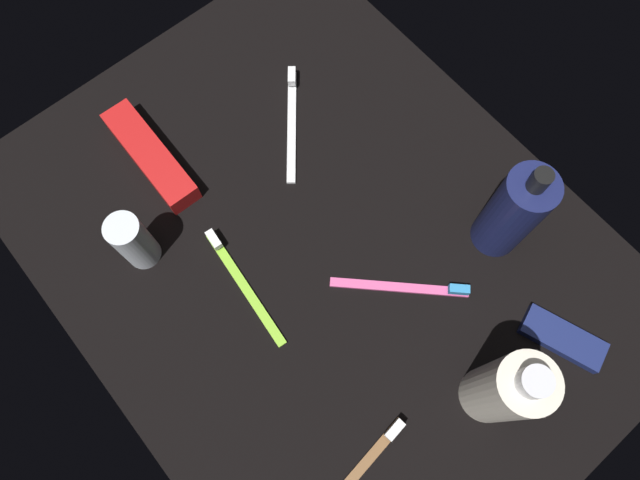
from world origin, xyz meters
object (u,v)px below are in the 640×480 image
toothbrush_lime (240,280)px  toothbrush_white (292,118)px  bodywash_bottle (506,389)px  toothbrush_pink (408,287)px  toothpaste_box_red (151,156)px  lotion_bottle (513,212)px  deodorant_stick (133,241)px  toothbrush_brown (358,472)px  snack_bar_navy (563,338)px

toothbrush_lime → toothbrush_white: bearing=125.2°
bodywash_bottle → toothbrush_pink: bearing=173.3°
bodywash_bottle → toothpaste_box_red: bodywash_bottle is taller
lotion_bottle → toothbrush_white: 33.51cm
toothbrush_lime → lotion_bottle: bearing=60.6°
deodorant_stick → toothbrush_brown: bearing=5.7°
lotion_bottle → toothbrush_brown: 35.94cm
snack_bar_navy → toothbrush_white: bearing=167.6°
bodywash_bottle → toothbrush_lime: size_ratio=1.01×
toothbrush_lime → toothbrush_pink: (14.80, 16.02, 0.00)cm
lotion_bottle → deodorant_stick: bearing=-126.9°
lotion_bottle → toothpaste_box_red: 48.54cm
toothbrush_white → snack_bar_navy: toothbrush_white is taller
toothbrush_pink → toothbrush_white: bearing=171.5°
lotion_bottle → toothbrush_pink: (-2.05, -13.94, -7.53)cm
deodorant_stick → lotion_bottle: bearing=53.1°
lotion_bottle → bodywash_bottle: (13.97, -15.81, 0.18)cm
bodywash_bottle → snack_bar_navy: size_ratio=1.76×
toothpaste_box_red → snack_bar_navy: size_ratio=1.69×
lotion_bottle → bodywash_bottle: size_ratio=1.02×
toothbrush_brown → toothbrush_white: bearing=150.1°
toothbrush_pink → toothbrush_brown: bearing=-57.5°
bodywash_bottle → snack_bar_navy: bodywash_bottle is taller
deodorant_stick → toothbrush_brown: deodorant_stick is taller
toothbrush_lime → toothbrush_brown: 27.52cm
toothbrush_white → toothbrush_lime: bearing=-54.8°
toothbrush_lime → toothbrush_white: same height
lotion_bottle → toothbrush_white: size_ratio=1.28×
bodywash_bottle → deodorant_stick: 47.42cm
snack_bar_navy → toothbrush_pink: bearing=-169.0°
bodywash_bottle → lotion_bottle: bearing=131.4°
toothbrush_lime → toothbrush_brown: (27.29, -3.60, 0.00)cm
toothbrush_lime → toothbrush_brown: bearing=-7.5°
bodywash_bottle → toothbrush_white: bearing=172.2°
toothbrush_white → lotion_bottle: bearing=17.1°
toothbrush_pink → deodorant_stick: bearing=-138.0°
toothbrush_lime → toothpaste_box_red: toothpaste_box_red is taller
toothbrush_brown → snack_bar_navy: size_ratio=1.73×
lotion_bottle → toothbrush_lime: bearing=-119.4°
toothbrush_pink → toothpaste_box_red: 39.44cm
lotion_bottle → bodywash_bottle: 21.10cm
toothbrush_white → toothbrush_brown: same height
toothbrush_white → toothpaste_box_red: 20.48cm
toothbrush_lime → toothpaste_box_red: size_ratio=1.02×
toothpaste_box_red → deodorant_stick: bearing=-38.4°
deodorant_stick → toothpaste_box_red: (-10.50, 8.73, -3.39)cm
deodorant_stick → toothbrush_brown: (38.56, 3.84, -4.38)cm
lotion_bottle → toothbrush_lime: size_ratio=1.04×
bodywash_bottle → toothbrush_pink: (-16.02, 1.87, -7.71)cm
bodywash_bottle → snack_bar_navy: (1.34, 12.18, -7.56)cm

